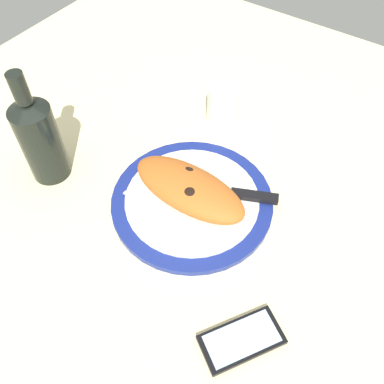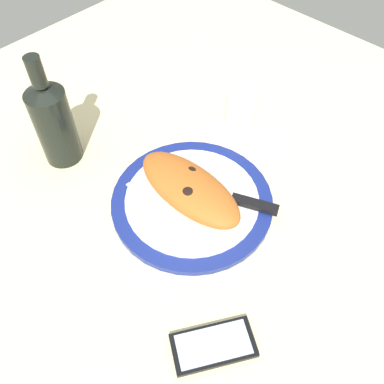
{
  "view_description": "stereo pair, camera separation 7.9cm",
  "coord_description": "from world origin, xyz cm",
  "px_view_note": "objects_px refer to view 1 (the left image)",
  "views": [
    {
      "loc": [
        27.4,
        -40.2,
        65.82
      ],
      "look_at": [
        0.0,
        0.0,
        3.61
      ],
      "focal_mm": 38.8,
      "sensor_mm": 36.0,
      "label": 1
    },
    {
      "loc": [
        33.54,
        -35.25,
        65.82
      ],
      "look_at": [
        0.0,
        0.0,
        3.61
      ],
      "focal_mm": 38.8,
      "sensor_mm": 36.0,
      "label": 2
    }
  ],
  "objects_px": {
    "smartphone": "(242,340)",
    "water_glass": "(223,107)",
    "knife": "(240,195)",
    "calzone": "(189,189)",
    "fork": "(165,219)",
    "plate": "(192,201)",
    "wine_bottle": "(39,138)"
  },
  "relations": [
    {
      "from": "smartphone",
      "to": "water_glass",
      "type": "xyz_separation_m",
      "value": [
        -0.3,
        0.42,
        0.03
      ]
    },
    {
      "from": "knife",
      "to": "smartphone",
      "type": "relative_size",
      "value": 1.4
    },
    {
      "from": "calzone",
      "to": "fork",
      "type": "height_order",
      "value": "calzone"
    },
    {
      "from": "plate",
      "to": "fork",
      "type": "xyz_separation_m",
      "value": [
        -0.01,
        -0.07,
        0.01
      ]
    },
    {
      "from": "plate",
      "to": "calzone",
      "type": "distance_m",
      "value": 0.04
    },
    {
      "from": "smartphone",
      "to": "water_glass",
      "type": "relative_size",
      "value": 1.59
    },
    {
      "from": "knife",
      "to": "water_glass",
      "type": "distance_m",
      "value": 0.24
    },
    {
      "from": "plate",
      "to": "smartphone",
      "type": "height_order",
      "value": "plate"
    },
    {
      "from": "water_glass",
      "to": "wine_bottle",
      "type": "xyz_separation_m",
      "value": [
        -0.21,
        -0.34,
        0.06
      ]
    },
    {
      "from": "wine_bottle",
      "to": "calzone",
      "type": "bearing_deg",
      "value": 18.72
    },
    {
      "from": "plate",
      "to": "fork",
      "type": "height_order",
      "value": "fork"
    },
    {
      "from": "calzone",
      "to": "fork",
      "type": "bearing_deg",
      "value": -94.58
    },
    {
      "from": "fork",
      "to": "smartphone",
      "type": "bearing_deg",
      "value": -25.49
    },
    {
      "from": "calzone",
      "to": "wine_bottle",
      "type": "relative_size",
      "value": 0.99
    },
    {
      "from": "calzone",
      "to": "knife",
      "type": "relative_size",
      "value": 1.21
    },
    {
      "from": "calzone",
      "to": "wine_bottle",
      "type": "xyz_separation_m",
      "value": [
        -0.28,
        -0.1,
        0.06
      ]
    },
    {
      "from": "fork",
      "to": "wine_bottle",
      "type": "relative_size",
      "value": 0.72
    },
    {
      "from": "fork",
      "to": "smartphone",
      "type": "xyz_separation_m",
      "value": [
        0.23,
        -0.11,
        -0.01
      ]
    },
    {
      "from": "knife",
      "to": "wine_bottle",
      "type": "xyz_separation_m",
      "value": [
        -0.36,
        -0.15,
        0.08
      ]
    },
    {
      "from": "wine_bottle",
      "to": "fork",
      "type": "bearing_deg",
      "value": 5.27
    },
    {
      "from": "fork",
      "to": "knife",
      "type": "distance_m",
      "value": 0.15
    },
    {
      "from": "fork",
      "to": "water_glass",
      "type": "height_order",
      "value": "water_glass"
    },
    {
      "from": "plate",
      "to": "smartphone",
      "type": "xyz_separation_m",
      "value": [
        0.22,
        -0.18,
        -0.0
      ]
    },
    {
      "from": "knife",
      "to": "fork",
      "type": "bearing_deg",
      "value": -124.21
    },
    {
      "from": "fork",
      "to": "calzone",
      "type": "bearing_deg",
      "value": 85.42
    },
    {
      "from": "knife",
      "to": "wine_bottle",
      "type": "bearing_deg",
      "value": -157.13
    },
    {
      "from": "smartphone",
      "to": "water_glass",
      "type": "bearing_deg",
      "value": 125.13
    },
    {
      "from": "fork",
      "to": "wine_bottle",
      "type": "xyz_separation_m",
      "value": [
        -0.28,
        -0.03,
        0.08
      ]
    },
    {
      "from": "plate",
      "to": "water_glass",
      "type": "height_order",
      "value": "water_glass"
    },
    {
      "from": "calzone",
      "to": "knife",
      "type": "bearing_deg",
      "value": 35.38
    },
    {
      "from": "smartphone",
      "to": "water_glass",
      "type": "height_order",
      "value": "water_glass"
    },
    {
      "from": "plate",
      "to": "wine_bottle",
      "type": "relative_size",
      "value": 1.29
    }
  ]
}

